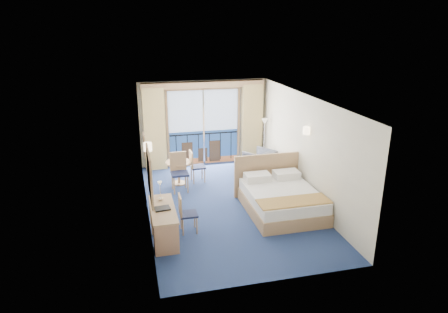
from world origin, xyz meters
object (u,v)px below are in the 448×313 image
Objects in this scene: armchair at (260,162)px; round_table at (179,167)px; table_chair_a at (195,165)px; floor_lamp at (264,130)px; bed at (281,198)px; nightstand at (280,174)px; table_chair_b at (179,169)px; desk at (165,230)px; desk_chair at (185,211)px.

armchair is 1.09× the size of round_table.
table_chair_a is at bearing 3.60° from round_table.
floor_lamp is at bearing -153.95° from armchair.
nightstand is at bearing 69.08° from bed.
table_chair_a is at bearing 41.56° from table_chair_b.
table_chair_a is (-2.03, -0.25, 0.16)m from armchair.
table_chair_a is at bearing 161.18° from nightstand.
floor_lamp is (0.06, 1.62, 0.86)m from nightstand.
armchair reaches higher than round_table.
nightstand is at bearing -92.02° from floor_lamp.
round_table is (-2.18, 2.30, 0.18)m from bed.
desk is 2.97m from table_chair_b.
desk is at bearing 14.06° from armchair.
desk is 1.58× the size of table_chair_a.
bed is 1.66m from nightstand.
bed reaches higher than round_table.
bed is 1.46× the size of desk.
nightstand is (0.59, 1.55, -0.01)m from bed.
round_table is at bearing -27.97° from armchair.
nightstand is 0.41× the size of desk.
bed is at bearing -46.55° from round_table.
table_chair_a is at bearing 70.65° from desk.
nightstand is at bearing -55.27° from desk_chair.
table_chair_a reaches higher than desk.
bed is 3.07m from desk.
table_chair_b reaches higher than armchair.
desk_chair is 2.37m from table_chair_b.
round_table is (-2.50, -0.28, 0.14)m from armchair.
desk is 0.72m from desk_chair.
table_chair_b is at bearing 129.53° from table_chair_a.
armchair is 1.05m from floor_lamp.
table_chair_a is (0.70, 2.84, 0.03)m from desk_chair.
bed reaches higher than desk.
desk is 3.57m from table_chair_a.
table_chair_b reaches higher than round_table.
armchair is at bearing 6.39° from round_table.
nightstand is at bearing -7.46° from table_chair_b.
table_chair_a is at bearing -27.33° from armchair.
round_table is at bearing 78.02° from desk.
table_chair_a is at bearing 126.20° from bed.
table_chair_b reaches higher than nightstand.
table_chair_a is 0.71m from table_chair_b.
table_chair_a is at bearing -13.54° from desk_chair.
nightstand is 4.34m from desk.
nightstand is 2.44m from table_chair_a.
armchair reaches higher than nightstand.
bed is 2.91m from table_chair_b.
round_table is at bearing 164.80° from nightstand.
round_table is (-2.83, -0.86, -0.67)m from floor_lamp.
bed is at bearing 48.60° from armchair.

